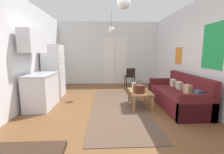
{
  "coord_description": "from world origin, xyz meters",
  "views": [
    {
      "loc": [
        -0.19,
        -3.62,
        1.47
      ],
      "look_at": [
        0.03,
        1.11,
        0.73
      ],
      "focal_mm": 25.04,
      "sensor_mm": 36.0,
      "label": 1
    }
  ],
  "objects_px": {
    "coffee_table": "(140,93)",
    "bamboo_vase": "(134,86)",
    "pendant_lamp_near": "(124,2)",
    "pendant_lamp_far": "(111,30)",
    "refrigerator": "(54,71)",
    "couch": "(179,96)",
    "accent_chair": "(130,76)",
    "handbag": "(139,89)"
  },
  "relations": [
    {
      "from": "bamboo_vase",
      "to": "pendant_lamp_far",
      "type": "bearing_deg",
      "value": 117.92
    },
    {
      "from": "refrigerator",
      "to": "pendant_lamp_near",
      "type": "distance_m",
      "value": 3.52
    },
    {
      "from": "refrigerator",
      "to": "accent_chair",
      "type": "bearing_deg",
      "value": 25.62
    },
    {
      "from": "accent_chair",
      "to": "coffee_table",
      "type": "bearing_deg",
      "value": 82.06
    },
    {
      "from": "pendant_lamp_far",
      "to": "couch",
      "type": "bearing_deg",
      "value": -38.1
    },
    {
      "from": "bamboo_vase",
      "to": "handbag",
      "type": "xyz_separation_m",
      "value": [
        0.06,
        -0.41,
        0.01
      ]
    },
    {
      "from": "bamboo_vase",
      "to": "accent_chair",
      "type": "distance_m",
      "value": 2.39
    },
    {
      "from": "handbag",
      "to": "coffee_table",
      "type": "bearing_deg",
      "value": 69.38
    },
    {
      "from": "coffee_table",
      "to": "pendant_lamp_near",
      "type": "height_order",
      "value": "pendant_lamp_near"
    },
    {
      "from": "handbag",
      "to": "accent_chair",
      "type": "distance_m",
      "value": 2.8
    },
    {
      "from": "accent_chair",
      "to": "pendant_lamp_far",
      "type": "relative_size",
      "value": 1.07
    },
    {
      "from": "couch",
      "to": "bamboo_vase",
      "type": "distance_m",
      "value": 1.26
    },
    {
      "from": "pendant_lamp_near",
      "to": "pendant_lamp_far",
      "type": "relative_size",
      "value": 0.85
    },
    {
      "from": "refrigerator",
      "to": "coffee_table",
      "type": "bearing_deg",
      "value": -24.71
    },
    {
      "from": "couch",
      "to": "refrigerator",
      "type": "relative_size",
      "value": 1.24
    },
    {
      "from": "coffee_table",
      "to": "bamboo_vase",
      "type": "height_order",
      "value": "bamboo_vase"
    },
    {
      "from": "couch",
      "to": "bamboo_vase",
      "type": "height_order",
      "value": "couch"
    },
    {
      "from": "accent_chair",
      "to": "pendant_lamp_far",
      "type": "height_order",
      "value": "pendant_lamp_far"
    },
    {
      "from": "accent_chair",
      "to": "bamboo_vase",
      "type": "bearing_deg",
      "value": 78.65
    },
    {
      "from": "refrigerator",
      "to": "accent_chair",
      "type": "height_order",
      "value": "refrigerator"
    },
    {
      "from": "coffee_table",
      "to": "handbag",
      "type": "bearing_deg",
      "value": -110.62
    },
    {
      "from": "couch",
      "to": "refrigerator",
      "type": "height_order",
      "value": "refrigerator"
    },
    {
      "from": "accent_chair",
      "to": "refrigerator",
      "type": "bearing_deg",
      "value": 20.95
    },
    {
      "from": "couch",
      "to": "pendant_lamp_near",
      "type": "xyz_separation_m",
      "value": [
        -1.68,
        -1.12,
        2.08
      ]
    },
    {
      "from": "couch",
      "to": "coffee_table",
      "type": "height_order",
      "value": "couch"
    },
    {
      "from": "coffee_table",
      "to": "pendant_lamp_far",
      "type": "height_order",
      "value": "pendant_lamp_far"
    },
    {
      "from": "accent_chair",
      "to": "pendant_lamp_near",
      "type": "xyz_separation_m",
      "value": [
        -0.76,
        -3.78,
        1.9
      ]
    },
    {
      "from": "coffee_table",
      "to": "bamboo_vase",
      "type": "bearing_deg",
      "value": 119.5
    },
    {
      "from": "handbag",
      "to": "pendant_lamp_far",
      "type": "distance_m",
      "value": 2.38
    },
    {
      "from": "accent_chair",
      "to": "pendant_lamp_near",
      "type": "height_order",
      "value": "pendant_lamp_near"
    },
    {
      "from": "coffee_table",
      "to": "refrigerator",
      "type": "relative_size",
      "value": 0.5
    },
    {
      "from": "bamboo_vase",
      "to": "refrigerator",
      "type": "height_order",
      "value": "refrigerator"
    },
    {
      "from": "coffee_table",
      "to": "handbag",
      "type": "distance_m",
      "value": 0.26
    },
    {
      "from": "coffee_table",
      "to": "refrigerator",
      "type": "height_order",
      "value": "refrigerator"
    },
    {
      "from": "bamboo_vase",
      "to": "pendant_lamp_near",
      "type": "bearing_deg",
      "value": -108.99
    },
    {
      "from": "couch",
      "to": "accent_chair",
      "type": "height_order",
      "value": "couch"
    },
    {
      "from": "accent_chair",
      "to": "pendant_lamp_far",
      "type": "xyz_separation_m",
      "value": [
        -0.88,
        -1.25,
        1.77
      ]
    },
    {
      "from": "refrigerator",
      "to": "pendant_lamp_far",
      "type": "relative_size",
      "value": 2.29
    },
    {
      "from": "pendant_lamp_near",
      "to": "pendant_lamp_far",
      "type": "height_order",
      "value": "same"
    },
    {
      "from": "bamboo_vase",
      "to": "pendant_lamp_far",
      "type": "distance_m",
      "value": 2.13
    },
    {
      "from": "handbag",
      "to": "pendant_lamp_far",
      "type": "height_order",
      "value": "pendant_lamp_far"
    },
    {
      "from": "bamboo_vase",
      "to": "pendant_lamp_near",
      "type": "distance_m",
      "value": 2.35
    }
  ]
}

